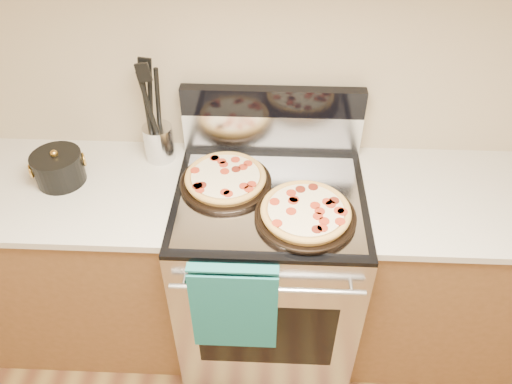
{
  "coord_description": "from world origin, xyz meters",
  "views": [
    {
      "loc": [
        0.01,
        0.17,
        2.23
      ],
      "look_at": [
        -0.05,
        1.55,
        1.02
      ],
      "focal_mm": 35.0,
      "sensor_mm": 36.0,
      "label": 1
    }
  ],
  "objects_px": {
    "pepperoni_pizza_front": "(306,213)",
    "saucepan": "(59,169)",
    "range_body": "(268,272)",
    "utensil_crock": "(159,142)",
    "pepperoni_pizza_back": "(226,179)"
  },
  "relations": [
    {
      "from": "utensil_crock",
      "to": "range_body",
      "type": "bearing_deg",
      "value": -26.57
    },
    {
      "from": "pepperoni_pizza_front",
      "to": "utensil_crock",
      "type": "distance_m",
      "value": 0.72
    },
    {
      "from": "saucepan",
      "to": "range_body",
      "type": "bearing_deg",
      "value": -4.32
    },
    {
      "from": "range_body",
      "to": "utensil_crock",
      "type": "xyz_separation_m",
      "value": [
        -0.48,
        0.24,
        0.54
      ]
    },
    {
      "from": "range_body",
      "to": "pepperoni_pizza_back",
      "type": "distance_m",
      "value": 0.53
    },
    {
      "from": "pepperoni_pizza_front",
      "to": "saucepan",
      "type": "relative_size",
      "value": 1.93
    },
    {
      "from": "saucepan",
      "to": "pepperoni_pizza_back",
      "type": "bearing_deg",
      "value": -0.97
    },
    {
      "from": "range_body",
      "to": "pepperoni_pizza_back",
      "type": "bearing_deg",
      "value": 163.51
    },
    {
      "from": "pepperoni_pizza_back",
      "to": "pepperoni_pizza_front",
      "type": "height_order",
      "value": "pepperoni_pizza_front"
    },
    {
      "from": "range_body",
      "to": "pepperoni_pizza_front",
      "type": "bearing_deg",
      "value": -44.02
    },
    {
      "from": "pepperoni_pizza_back",
      "to": "pepperoni_pizza_front",
      "type": "relative_size",
      "value": 0.97
    },
    {
      "from": "pepperoni_pizza_back",
      "to": "saucepan",
      "type": "distance_m",
      "value": 0.68
    },
    {
      "from": "range_body",
      "to": "saucepan",
      "type": "distance_m",
      "value": 1.0
    },
    {
      "from": "pepperoni_pizza_back",
      "to": "saucepan",
      "type": "relative_size",
      "value": 1.87
    },
    {
      "from": "pepperoni_pizza_front",
      "to": "utensil_crock",
      "type": "bearing_deg",
      "value": 148.95
    }
  ]
}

